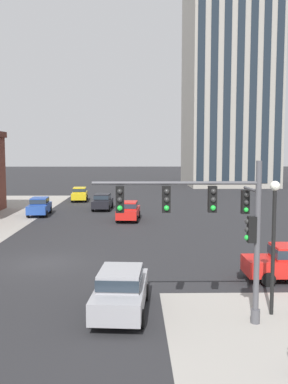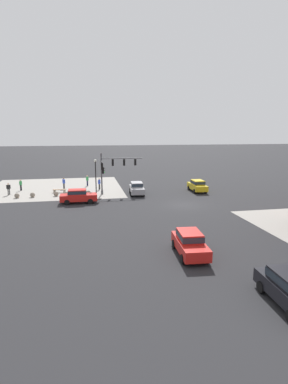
# 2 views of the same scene
# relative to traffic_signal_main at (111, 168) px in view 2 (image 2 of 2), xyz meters

# --- Properties ---
(ground_plane) EXTENTS (320.00, 320.00, 0.00)m
(ground_plane) POSITION_rel_traffic_signal_main_xyz_m (-7.86, 7.98, -3.61)
(ground_plane) COLOR #262628
(sidewalk_corner_slab) EXTENTS (20.00, 19.00, 0.02)m
(sidewalk_corner_slab) POSITION_rel_traffic_signal_main_xyz_m (8.14, -6.52, -3.61)
(sidewalk_corner_slab) COLOR gray
(sidewalk_corner_slab) RESTS_ON ground
(traffic_signal_main) EXTENTS (5.81, 2.09, 5.68)m
(traffic_signal_main) POSITION_rel_traffic_signal_main_xyz_m (0.00, 0.00, 0.00)
(traffic_signal_main) COLOR #4C4C51
(traffic_signal_main) RESTS_ON ground
(bollard_sphere_curb_a) EXTENTS (0.64, 0.64, 0.64)m
(bollard_sphere_curb_a) POSITION_rel_traffic_signal_main_xyz_m (3.19, 0.05, -3.28)
(bollard_sphere_curb_a) COLOR gray
(bollard_sphere_curb_a) RESTS_ON ground
(bollard_sphere_curb_b) EXTENTS (0.64, 0.64, 0.64)m
(bollard_sphere_curb_b) POSITION_rel_traffic_signal_main_xyz_m (4.95, 0.12, -3.28)
(bollard_sphere_curb_b) COLOR gray
(bollard_sphere_curb_b) RESTS_ON ground
(bollard_sphere_curb_c) EXTENTS (0.64, 0.64, 0.64)m
(bollard_sphere_curb_c) POSITION_rel_traffic_signal_main_xyz_m (6.19, 0.30, -3.28)
(bollard_sphere_curb_c) COLOR gray
(bollard_sphere_curb_c) RESTS_ON ground
(bollard_sphere_curb_d) EXTENTS (0.64, 0.64, 0.64)m
(bollard_sphere_curb_d) POSITION_rel_traffic_signal_main_xyz_m (7.49, -0.00, -3.28)
(bollard_sphere_curb_d) COLOR gray
(bollard_sphere_curb_d) RESTS_ON ground
(bollard_sphere_curb_e) EXTENTS (0.64, 0.64, 0.64)m
(bollard_sphere_curb_e) POSITION_rel_traffic_signal_main_xyz_m (10.48, 0.18, -3.28)
(bollard_sphere_curb_e) COLOR gray
(bollard_sphere_curb_e) RESTS_ON ground
(bollard_sphere_curb_f) EXTENTS (0.64, 0.64, 0.64)m
(bollard_sphere_curb_f) POSITION_rel_traffic_signal_main_xyz_m (12.41, 0.29, -3.28)
(bollard_sphere_curb_f) COLOR gray
(bollard_sphere_curb_f) RESTS_ON ground
(bench_near_signal) EXTENTS (1.84, 0.67, 0.49)m
(bench_near_signal) POSITION_rel_traffic_signal_main_xyz_m (7.22, -2.44, -3.28)
(bench_near_signal) COLOR tan
(bench_near_signal) RESTS_ON ground
(pedestrian_near_bench) EXTENTS (0.38, 0.45, 1.72)m
(pedestrian_near_bench) POSITION_rel_traffic_signal_main_xyz_m (1.51, -3.74, -2.62)
(pedestrian_near_bench) COLOR #333333
(pedestrian_near_bench) RESTS_ON ground
(pedestrian_at_curb) EXTENTS (0.39, 0.44, 1.72)m
(pedestrian_at_curb) POSITION_rel_traffic_signal_main_xyz_m (3.24, -7.25, -2.62)
(pedestrian_at_curb) COLOR #232847
(pedestrian_at_curb) RESTS_ON ground
(pedestrian_walking_east) EXTENTS (0.34, 0.50, 1.66)m
(pedestrian_walking_east) POSITION_rel_traffic_signal_main_xyz_m (12.91, -5.06, -2.65)
(pedestrian_walking_east) COLOR black
(pedestrian_walking_east) RESTS_ON ground
(pedestrian_with_bag) EXTENTS (0.42, 0.41, 1.70)m
(pedestrian_with_bag) POSITION_rel_traffic_signal_main_xyz_m (6.77, -5.33, -2.63)
(pedestrian_with_bag) COLOR #333333
(pedestrian_with_bag) RESTS_ON ground
(pedestrian_by_lamp) EXTENTS (0.51, 0.32, 1.65)m
(pedestrian_by_lamp) POSITION_rel_traffic_signal_main_xyz_m (13.92, -2.04, -2.66)
(pedestrian_by_lamp) COLOR #333333
(pedestrian_by_lamp) RESTS_ON ground
(street_lamp_corner_near) EXTENTS (0.36, 0.36, 4.94)m
(street_lamp_corner_near) POSITION_rel_traffic_signal_main_xyz_m (2.14, 0.60, -0.47)
(street_lamp_corner_near) COLOR black
(street_lamp_corner_near) RESTS_ON ground
(car_main_northbound_far) EXTENTS (2.14, 4.52, 1.68)m
(car_main_northbound_far) POSITION_rel_traffic_signal_main_xyz_m (-3.56, 22.36, -2.69)
(car_main_northbound_far) COLOR red
(car_main_northbound_far) RESTS_ON ground
(car_main_southbound_near) EXTENTS (4.40, 1.90, 1.68)m
(car_main_southbound_near) POSITION_rel_traffic_signal_main_xyz_m (4.45, 4.67, -2.69)
(car_main_southbound_near) COLOR red
(car_main_southbound_near) RESTS_ON ground
(car_main_southbound_far) EXTENTS (2.00, 4.45, 1.68)m
(car_main_southbound_far) POSITION_rel_traffic_signal_main_xyz_m (-12.37, 0.58, -2.69)
(car_main_southbound_far) COLOR gold
(car_main_southbound_far) RESTS_ON ground
(car_cross_westbound) EXTENTS (2.15, 4.53, 1.68)m
(car_cross_westbound) POSITION_rel_traffic_signal_main_xyz_m (-3.42, 0.85, -2.69)
(car_cross_westbound) COLOR #99999E
(car_cross_westbound) RESTS_ON ground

